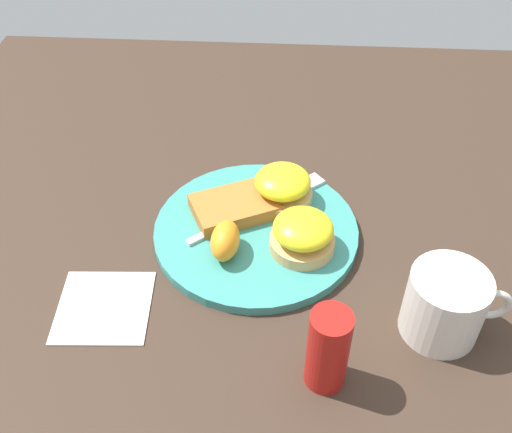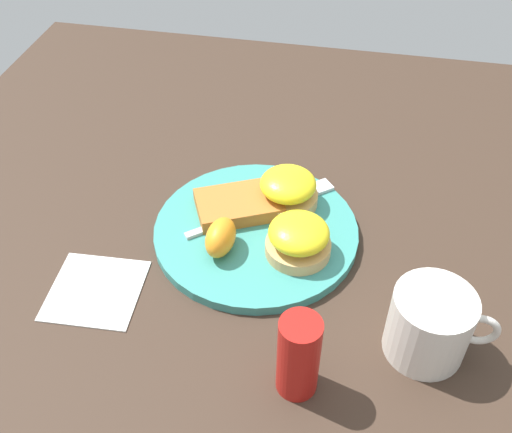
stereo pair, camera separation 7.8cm
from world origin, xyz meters
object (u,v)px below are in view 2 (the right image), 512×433
Objects in this scene: sandwich_benedict_left at (299,238)px; hashbrown_patty at (239,204)px; orange_wedge at (221,237)px; fork at (271,205)px; condiment_bottle at (298,356)px; cup at (430,325)px; sandwich_benedict_right at (288,189)px.

sandwich_benedict_left is 0.11m from hashbrown_patty.
hashbrown_patty is at bearing 85.82° from orange_wedge.
condiment_bottle is at bearing -73.94° from fork.
fork is 0.28m from cup.
sandwich_benedict_left is at bearing -34.78° from hashbrown_patty.
hashbrown_patty is 0.05m from fork.
sandwich_benedict_left is at bearing 146.27° from cup.
sandwich_benedict_right is at bearing 27.43° from fork.
orange_wedge is 0.27m from cup.
orange_wedge is at bearing -123.01° from sandwich_benedict_right.
orange_wedge is 0.57× the size of condiment_bottle.
sandwich_benedict_right is 0.07m from hashbrown_patty.
cup reaches higher than hashbrown_patty.
condiment_bottle is (0.07, -0.26, 0.04)m from fork.
sandwich_benedict_right is 0.80× the size of condiment_bottle.
cup is 1.13× the size of condiment_bottle.
sandwich_benedict_left is 0.19m from cup.
cup is (0.26, -0.09, 0.01)m from orange_wedge.
condiment_bottle is (0.03, -0.18, 0.01)m from sandwich_benedict_left.
orange_wedge is 0.33× the size of fork.
sandwich_benedict_right is 0.27m from cup.
hashbrown_patty is (-0.09, 0.06, -0.01)m from sandwich_benedict_left.
fork is (0.04, 0.02, -0.01)m from hashbrown_patty.
orange_wedge reaches higher than hashbrown_patty.
sandwich_benedict_left is at bearing -58.46° from fork.
cup is (0.21, -0.19, 0.03)m from fork.
fork is at bearing 63.22° from orange_wedge.
sandwich_benedict_left is 0.09m from sandwich_benedict_right.
hashbrown_patty is (-0.06, -0.03, -0.01)m from sandwich_benedict_right.
hashbrown_patty is at bearing -156.56° from sandwich_benedict_right.
sandwich_benedict_left is 0.45× the size of fork.
fork is (-0.02, -0.01, -0.02)m from sandwich_benedict_right.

